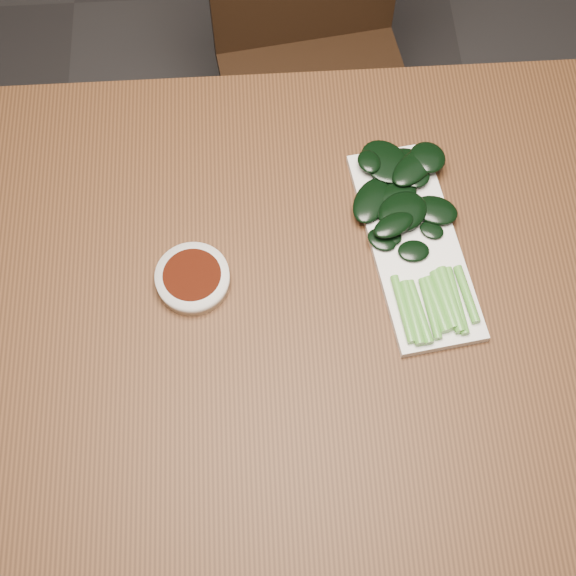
{
  "coord_description": "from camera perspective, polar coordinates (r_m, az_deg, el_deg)",
  "views": [
    {
      "loc": [
        -0.03,
        -0.47,
        1.78
      ],
      "look_at": [
        -0.0,
        0.01,
        0.76
      ],
      "focal_mm": 50.0,
      "sensor_mm": 36.0,
      "label": 1
    }
  ],
  "objects": [
    {
      "name": "chair_far",
      "position": [
        1.72,
        1.87,
        15.79
      ],
      "size": [
        0.44,
        0.44,
        0.89
      ],
      "rotation": [
        0.0,
        0.0,
        0.14
      ],
      "color": "black",
      "rests_on": "ground"
    },
    {
      "name": "gai_lan",
      "position": [
        1.19,
        8.54,
        5.32
      ],
      "size": [
        0.17,
        0.35,
        0.03
      ],
      "color": "#569F36",
      "rests_on": "serving_plate"
    },
    {
      "name": "sauce_bowl",
      "position": [
        1.14,
        -6.79,
        0.67
      ],
      "size": [
        0.1,
        0.1,
        0.03
      ],
      "color": "white",
      "rests_on": "table"
    },
    {
      "name": "table",
      "position": [
        1.2,
        0.07,
        -1.94
      ],
      "size": [
        1.4,
        0.8,
        0.75
      ],
      "color": "#492914",
      "rests_on": "ground"
    },
    {
      "name": "ground",
      "position": [
        1.85,
        0.04,
        -10.29
      ],
      "size": [
        6.0,
        6.0,
        0.0
      ],
      "primitive_type": "plane",
      "color": "#2E2C2C",
      "rests_on": "ground"
    },
    {
      "name": "serving_plate",
      "position": [
        1.18,
        8.95,
        3.09
      ],
      "size": [
        0.17,
        0.34,
        0.01
      ],
      "rotation": [
        0.0,
        0.0,
        0.14
      ],
      "color": "white",
      "rests_on": "table"
    }
  ]
}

